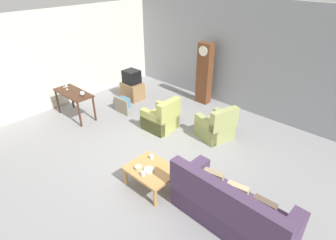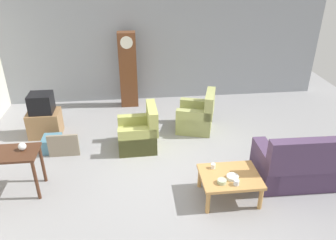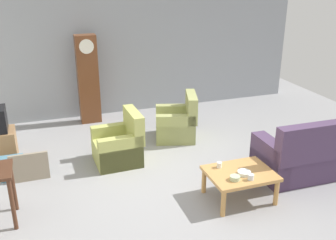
{
  "view_description": "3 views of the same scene",
  "coord_description": "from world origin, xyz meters",
  "px_view_note": "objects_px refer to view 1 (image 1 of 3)",
  "views": [
    {
      "loc": [
        3.7,
        -3.6,
        3.93
      ],
      "look_at": [
        -0.19,
        0.61,
        0.66
      ],
      "focal_mm": 29.21,
      "sensor_mm": 36.0,
      "label": 1
    },
    {
      "loc": [
        -0.85,
        -4.95,
        3.7
      ],
      "look_at": [
        -0.25,
        0.49,
        0.86
      ],
      "focal_mm": 35.39,
      "sensor_mm": 36.0,
      "label": 2
    },
    {
      "loc": [
        -2.01,
        -5.11,
        3.21
      ],
      "look_at": [
        -0.06,
        0.48,
        0.89
      ],
      "focal_mm": 41.49,
      "sensor_mm": 36.0,
      "label": 3
    }
  ],
  "objects_px": {
    "grandfather_clock": "(204,74)",
    "cup_white_porcelain": "(151,157)",
    "bowl_shallow_green": "(138,168)",
    "tv_crt": "(132,77)",
    "storage_box_blue": "(122,103)",
    "wine_glass_tall": "(64,84)",
    "framed_picture_leaning": "(121,106)",
    "cup_blue_rimmed": "(143,174)",
    "wine_glass_mid": "(66,86)",
    "console_table_dark": "(74,96)",
    "armchair_olive_near": "(161,119)",
    "armchair_olive_far": "(216,127)",
    "glass_dome_cloche": "(82,93)",
    "tv_stand_cabinet": "(133,91)",
    "bowl_white_stacked": "(149,170)",
    "coffee_table_wood": "(152,171)",
    "couch_floral": "(231,209)"
  },
  "relations": [
    {
      "from": "storage_box_blue",
      "to": "wine_glass_mid",
      "type": "bearing_deg",
      "value": -122.68
    },
    {
      "from": "bowl_shallow_green",
      "to": "tv_crt",
      "type": "bearing_deg",
      "value": 140.85
    },
    {
      "from": "storage_box_blue",
      "to": "bowl_shallow_green",
      "type": "bearing_deg",
      "value": -33.48
    },
    {
      "from": "console_table_dark",
      "to": "glass_dome_cloche",
      "type": "bearing_deg",
      "value": 8.0
    },
    {
      "from": "tv_stand_cabinet",
      "to": "bowl_shallow_green",
      "type": "xyz_separation_m",
      "value": [
        3.28,
        -2.67,
        0.19
      ]
    },
    {
      "from": "couch_floral",
      "to": "wine_glass_tall",
      "type": "xyz_separation_m",
      "value": [
        -5.87,
        0.29,
        0.55
      ]
    },
    {
      "from": "armchair_olive_near",
      "to": "tv_crt",
      "type": "xyz_separation_m",
      "value": [
        -2.05,
        0.75,
        0.47
      ]
    },
    {
      "from": "console_table_dark",
      "to": "grandfather_clock",
      "type": "xyz_separation_m",
      "value": [
        2.14,
        3.33,
        0.3
      ]
    },
    {
      "from": "framed_picture_leaning",
      "to": "console_table_dark",
      "type": "bearing_deg",
      "value": -128.52
    },
    {
      "from": "armchair_olive_near",
      "to": "bowl_shallow_green",
      "type": "distance_m",
      "value": 2.28
    },
    {
      "from": "framed_picture_leaning",
      "to": "wine_glass_mid",
      "type": "height_order",
      "value": "wine_glass_mid"
    },
    {
      "from": "armchair_olive_far",
      "to": "glass_dome_cloche",
      "type": "distance_m",
      "value": 3.74
    },
    {
      "from": "framed_picture_leaning",
      "to": "wine_glass_tall",
      "type": "distance_m",
      "value": 1.78
    },
    {
      "from": "armchair_olive_far",
      "to": "tv_stand_cabinet",
      "type": "relative_size",
      "value": 1.44
    },
    {
      "from": "couch_floral",
      "to": "cup_blue_rimmed",
      "type": "distance_m",
      "value": 1.7
    },
    {
      "from": "tv_stand_cabinet",
      "to": "cup_white_porcelain",
      "type": "height_order",
      "value": "tv_stand_cabinet"
    },
    {
      "from": "armchair_olive_near",
      "to": "glass_dome_cloche",
      "type": "height_order",
      "value": "armchair_olive_near"
    },
    {
      "from": "framed_picture_leaning",
      "to": "storage_box_blue",
      "type": "height_order",
      "value": "framed_picture_leaning"
    },
    {
      "from": "storage_box_blue",
      "to": "bowl_shallow_green",
      "type": "height_order",
      "value": "bowl_shallow_green"
    },
    {
      "from": "tv_crt",
      "to": "cup_blue_rimmed",
      "type": "relative_size",
      "value": 5.59
    },
    {
      "from": "grandfather_clock",
      "to": "cup_white_porcelain",
      "type": "relative_size",
      "value": 22.91
    },
    {
      "from": "armchair_olive_near",
      "to": "wine_glass_tall",
      "type": "height_order",
      "value": "wine_glass_tall"
    },
    {
      "from": "bowl_white_stacked",
      "to": "grandfather_clock",
      "type": "bearing_deg",
      "value": 112.1
    },
    {
      "from": "framed_picture_leaning",
      "to": "cup_white_porcelain",
      "type": "xyz_separation_m",
      "value": [
        2.69,
        -1.34,
        0.25
      ]
    },
    {
      "from": "grandfather_clock",
      "to": "wine_glass_tall",
      "type": "xyz_separation_m",
      "value": [
        -2.63,
        -3.33,
        -0.07
      ]
    },
    {
      "from": "couch_floral",
      "to": "console_table_dark",
      "type": "height_order",
      "value": "couch_floral"
    },
    {
      "from": "bowl_white_stacked",
      "to": "cup_blue_rimmed",
      "type": "bearing_deg",
      "value": -85.48
    },
    {
      "from": "console_table_dark",
      "to": "glass_dome_cloche",
      "type": "relative_size",
      "value": 9.95
    },
    {
      "from": "armchair_olive_near",
      "to": "coffee_table_wood",
      "type": "relative_size",
      "value": 0.96
    },
    {
      "from": "coffee_table_wood",
      "to": "cup_blue_rimmed",
      "type": "xyz_separation_m",
      "value": [
        0.03,
        -0.25,
        0.11
      ]
    },
    {
      "from": "armchair_olive_far",
      "to": "grandfather_clock",
      "type": "bearing_deg",
      "value": 135.28
    },
    {
      "from": "grandfather_clock",
      "to": "storage_box_blue",
      "type": "bearing_deg",
      "value": -127.64
    },
    {
      "from": "armchair_olive_near",
      "to": "armchair_olive_far",
      "type": "distance_m",
      "value": 1.47
    },
    {
      "from": "framed_picture_leaning",
      "to": "grandfather_clock",
      "type": "bearing_deg",
      "value": 60.23
    },
    {
      "from": "coffee_table_wood",
      "to": "wine_glass_mid",
      "type": "xyz_separation_m",
      "value": [
        -4.02,
        0.53,
        0.52
      ]
    },
    {
      "from": "bowl_shallow_green",
      "to": "wine_glass_tall",
      "type": "height_order",
      "value": "wine_glass_tall"
    },
    {
      "from": "grandfather_clock",
      "to": "bowl_shallow_green",
      "type": "distance_m",
      "value": 4.33
    },
    {
      "from": "tv_crt",
      "to": "bowl_white_stacked",
      "type": "distance_m",
      "value": 4.34
    },
    {
      "from": "grandfather_clock",
      "to": "glass_dome_cloche",
      "type": "height_order",
      "value": "grandfather_clock"
    },
    {
      "from": "framed_picture_leaning",
      "to": "tv_crt",
      "type": "bearing_deg",
      "value": 120.48
    },
    {
      "from": "console_table_dark",
      "to": "wine_glass_tall",
      "type": "distance_m",
      "value": 0.54
    },
    {
      "from": "grandfather_clock",
      "to": "cup_white_porcelain",
      "type": "distance_m",
      "value": 3.93
    },
    {
      "from": "console_table_dark",
      "to": "wine_glass_mid",
      "type": "bearing_deg",
      "value": -175.63
    },
    {
      "from": "armchair_olive_near",
      "to": "cup_white_porcelain",
      "type": "distance_m",
      "value": 1.93
    },
    {
      "from": "armchair_olive_near",
      "to": "console_table_dark",
      "type": "height_order",
      "value": "armchair_olive_near"
    },
    {
      "from": "cup_blue_rimmed",
      "to": "bowl_shallow_green",
      "type": "distance_m",
      "value": 0.22
    },
    {
      "from": "cup_blue_rimmed",
      "to": "wine_glass_mid",
      "type": "xyz_separation_m",
      "value": [
        -4.05,
        0.77,
        0.41
      ]
    },
    {
      "from": "glass_dome_cloche",
      "to": "cup_blue_rimmed",
      "type": "relative_size",
      "value": 1.52
    },
    {
      "from": "cup_white_porcelain",
      "to": "wine_glass_tall",
      "type": "bearing_deg",
      "value": 175.37
    },
    {
      "from": "storage_box_blue",
      "to": "wine_glass_tall",
      "type": "bearing_deg",
      "value": -129.19
    }
  ]
}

